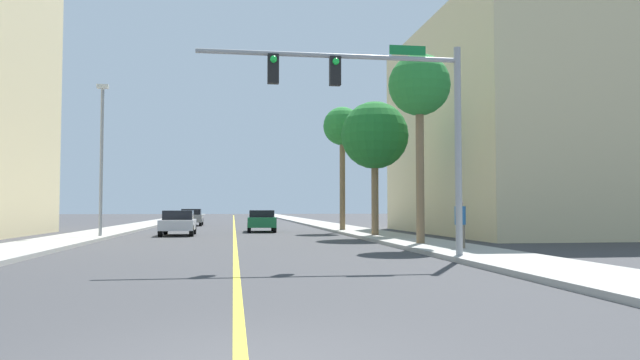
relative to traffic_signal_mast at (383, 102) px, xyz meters
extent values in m
plane|color=#38383A|center=(-4.25, 31.12, -4.65)|extent=(192.00, 192.00, 0.00)
cube|color=#9E9B93|center=(-11.86, 31.12, -4.57)|extent=(2.96, 168.00, 0.15)
cube|color=#9E9B93|center=(3.36, 31.12, -4.57)|extent=(2.96, 168.00, 0.15)
cube|color=yellow|center=(-4.25, 31.12, -4.64)|extent=(0.16, 144.00, 0.01)
cube|color=beige|center=(15.90, 16.51, 1.64)|extent=(17.91, 18.18, 12.58)
cylinder|color=gray|center=(2.28, 0.00, -1.39)|extent=(0.20, 0.20, 6.20)
cylinder|color=gray|center=(-1.57, 0.00, 1.31)|extent=(7.69, 0.14, 0.14)
cube|color=black|center=(-1.44, 0.00, 0.86)|extent=(0.32, 0.24, 0.84)
sphere|color=green|center=(-1.44, -0.14, 1.11)|extent=(0.20, 0.20, 0.20)
cube|color=black|center=(-3.23, 0.00, 0.86)|extent=(0.32, 0.24, 0.84)
sphere|color=green|center=(-3.23, -0.14, 1.11)|extent=(0.20, 0.20, 0.20)
cube|color=#147233|center=(0.74, 0.00, 1.56)|extent=(1.10, 0.04, 0.28)
cylinder|color=gray|center=(-10.88, 13.97, -0.82)|extent=(0.16, 0.16, 7.35)
cube|color=beige|center=(-10.88, 13.97, 3.00)|extent=(0.56, 0.28, 0.20)
cylinder|color=brown|center=(2.98, 5.77, -1.34)|extent=(0.32, 0.32, 6.30)
sphere|color=#287F33|center=(2.98, 5.77, 1.81)|extent=(2.47, 2.47, 2.47)
cone|color=#287F33|center=(3.72, 5.72, 1.61)|extent=(0.49, 1.09, 1.27)
cone|color=#287F33|center=(3.29, 6.44, 1.61)|extent=(1.27, 0.85, 1.47)
cone|color=#287F33|center=(2.38, 6.20, 1.61)|extent=(1.10, 1.37, 1.31)
cone|color=#287F33|center=(2.42, 5.28, 1.61)|extent=(0.92, 0.93, 1.26)
cone|color=#287F33|center=(3.08, 5.04, 1.61)|extent=(1.24, 0.59, 1.01)
cylinder|color=brown|center=(2.88, 12.84, -1.93)|extent=(0.36, 0.36, 5.14)
sphere|color=#1E6B28|center=(2.88, 12.84, 0.64)|extent=(3.48, 3.48, 3.48)
cone|color=#1E6B28|center=(3.90, 12.64, 0.44)|extent=(0.69, 1.72, 1.63)
cone|color=#1E6B28|center=(3.29, 13.80, 0.44)|extent=(1.74, 1.13, 1.38)
cone|color=#1E6B28|center=(2.27, 13.69, 0.44)|extent=(1.62, 1.39, 1.57)
cone|color=#1E6B28|center=(1.84, 12.74, 0.44)|extent=(0.56, 1.72, 1.26)
cone|color=#1E6B28|center=(2.39, 11.92, 0.44)|extent=(1.64, 1.13, 1.88)
cone|color=#1E6B28|center=(3.52, 12.01, 0.44)|extent=(1.56, 1.40, 1.70)
cylinder|color=brown|center=(2.50, 19.91, -1.20)|extent=(0.34, 0.34, 6.58)
sphere|color=#287F33|center=(2.50, 19.91, 2.09)|extent=(2.44, 2.44, 2.44)
cone|color=#287F33|center=(3.23, 19.92, 1.89)|extent=(0.46, 1.34, 1.03)
cone|color=#287F33|center=(2.64, 20.63, 1.89)|extent=(1.46, 0.71, 1.20)
cone|color=#287F33|center=(1.77, 19.95, 1.89)|extent=(0.49, 1.20, 1.21)
cone|color=#287F33|center=(2.55, 19.18, 1.89)|extent=(1.17, 0.50, 1.32)
cube|color=#196638|center=(-2.53, 21.18, -4.02)|extent=(1.88, 4.06, 0.62)
cube|color=black|center=(-2.54, 20.96, -3.49)|extent=(1.61, 1.98, 0.44)
cylinder|color=black|center=(-3.27, 22.66, -4.33)|extent=(0.24, 0.65, 0.64)
cylinder|color=black|center=(-1.71, 22.61, -4.33)|extent=(0.24, 0.65, 0.64)
cylinder|color=black|center=(-3.36, 19.75, -4.33)|extent=(0.24, 0.65, 0.64)
cylinder|color=black|center=(-1.80, 19.70, -4.33)|extent=(0.24, 0.65, 0.64)
cube|color=#BCBCC1|center=(-7.37, 16.95, -4.05)|extent=(1.87, 3.97, 0.56)
cube|color=black|center=(-7.37, 17.01, -3.51)|extent=(1.62, 1.69, 0.51)
cylinder|color=black|center=(-8.20, 18.36, -4.33)|extent=(0.23, 0.64, 0.64)
cylinder|color=black|center=(-6.58, 18.39, -4.33)|extent=(0.23, 0.64, 0.64)
cylinder|color=black|center=(-8.16, 15.52, -4.33)|extent=(0.23, 0.64, 0.64)
cylinder|color=black|center=(-6.54, 15.54, -4.33)|extent=(0.23, 0.64, 0.64)
cube|color=slate|center=(-7.83, 34.56, -4.01)|extent=(1.84, 4.11, 0.64)
cube|color=black|center=(-7.82, 34.25, -3.45)|extent=(1.60, 2.02, 0.48)
cylinder|color=black|center=(-8.64, 36.04, -4.33)|extent=(0.23, 0.64, 0.64)
cylinder|color=black|center=(-7.04, 36.06, -4.33)|extent=(0.23, 0.64, 0.64)
cylinder|color=black|center=(-8.61, 33.05, -4.33)|extent=(0.23, 0.64, 0.64)
cylinder|color=black|center=(-7.01, 33.07, -4.33)|extent=(0.23, 0.64, 0.64)
cylinder|color=#726651|center=(3.48, 2.90, -4.09)|extent=(0.32, 0.32, 0.81)
cylinder|color=#26598C|center=(3.48, 2.90, -3.37)|extent=(0.38, 0.38, 0.64)
sphere|color=tan|center=(3.48, 2.90, -2.94)|extent=(0.22, 0.22, 0.22)
camera|label=1|loc=(-4.33, -16.60, -3.09)|focal=32.97mm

